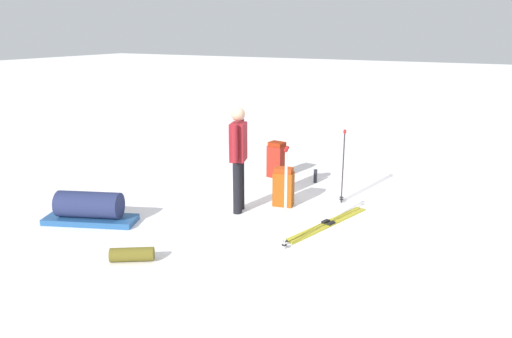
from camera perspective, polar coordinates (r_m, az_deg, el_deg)
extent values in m
plane|color=white|center=(7.96, 0.00, -4.85)|extent=(80.00, 80.00, 0.00)
cylinder|color=black|center=(7.70, -2.21, -2.24)|extent=(0.14, 0.14, 0.85)
cylinder|color=black|center=(7.88, -1.88, -1.79)|extent=(0.14, 0.14, 0.85)
cube|color=maroon|center=(7.60, -2.10, 3.20)|extent=(0.39, 0.31, 0.60)
cylinder|color=maroon|center=(7.36, -2.52, 3.01)|extent=(0.09, 0.09, 0.58)
cylinder|color=maroon|center=(7.82, -1.71, 3.80)|extent=(0.09, 0.09, 0.58)
sphere|color=tan|center=(7.51, -2.13, 6.47)|extent=(0.22, 0.22, 0.22)
cube|color=gold|center=(7.50, 8.18, -6.30)|extent=(1.78, 0.59, 0.02)
cube|color=black|center=(7.49, 8.19, -6.12)|extent=(0.15, 0.10, 0.03)
cube|color=gold|center=(7.44, 8.81, -6.50)|extent=(1.78, 0.59, 0.02)
cube|color=black|center=(7.43, 8.81, -6.32)|extent=(0.15, 0.10, 0.03)
cube|color=#934410|center=(8.08, 3.25, -2.37)|extent=(0.27, 0.36, 0.58)
cube|color=#A23510|center=(7.98, 3.28, -0.13)|extent=(0.24, 0.32, 0.08)
cube|color=maroon|center=(9.64, 2.46, 0.89)|extent=(0.30, 0.36, 0.63)
cube|color=maroon|center=(9.56, 2.49, 2.95)|extent=(0.27, 0.32, 0.08)
cylinder|color=beige|center=(6.36, 3.43, -3.91)|extent=(0.02, 0.02, 1.34)
sphere|color=#A51919|center=(6.16, 3.54, 2.24)|extent=(0.05, 0.05, 0.05)
cylinder|color=black|center=(6.59, 3.34, -8.92)|extent=(0.07, 0.07, 0.01)
cylinder|color=beige|center=(6.48, 3.59, -3.52)|extent=(0.02, 0.02, 1.34)
sphere|color=#A51919|center=(6.28, 3.70, 2.52)|extent=(0.05, 0.05, 0.05)
cylinder|color=black|center=(6.71, 3.50, -8.45)|extent=(0.07, 0.07, 0.01)
cylinder|color=#271E28|center=(8.23, 10.18, 0.00)|extent=(0.02, 0.02, 1.20)
sphere|color=#A51919|center=(8.08, 10.40, 4.28)|extent=(0.05, 0.05, 0.05)
cylinder|color=black|center=(8.39, 10.00, -3.53)|extent=(0.07, 0.07, 0.01)
cylinder|color=#271E28|center=(8.33, 10.20, 0.20)|extent=(0.02, 0.02, 1.20)
sphere|color=#A51919|center=(8.18, 10.42, 4.43)|extent=(0.05, 0.05, 0.05)
cylinder|color=black|center=(8.49, 10.02, -3.30)|extent=(0.07, 0.07, 0.01)
cube|color=#235189|center=(7.87, -18.87, -5.66)|extent=(0.92, 1.46, 0.09)
cylinder|color=#20284F|center=(7.78, -19.03, -3.98)|extent=(0.72, 1.05, 0.40)
cylinder|color=brown|center=(6.46, -14.38, -9.71)|extent=(0.44, 0.56, 0.18)
cylinder|color=black|center=(9.39, 7.00, -0.83)|extent=(0.07, 0.07, 0.26)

